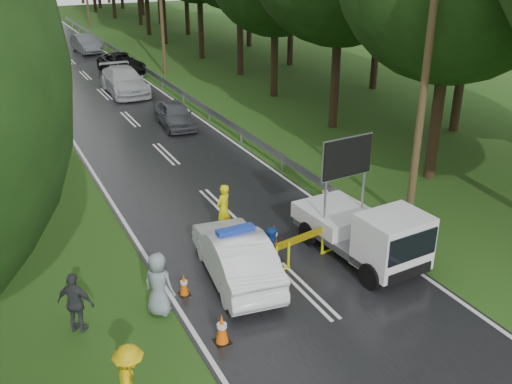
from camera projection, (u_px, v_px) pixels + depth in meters
ground at (305, 291)px, 15.37m from camera, size 160.00×160.00×0.00m
road at (85, 76)px, 39.96m from camera, size 7.00×140.00×0.02m
guardrail at (138, 64)px, 40.97m from camera, size 0.12×60.06×0.70m
utility_pole_near at (426, 71)px, 17.08m from camera, size 1.40×0.24×10.00m
police_sedan at (236, 256)px, 15.67m from camera, size 2.03×4.47×1.56m
work_truck at (367, 232)px, 16.46m from camera, size 2.21×4.47×3.46m
barrier at (306, 240)px, 16.49m from camera, size 2.27×0.47×0.95m
officer at (224, 209)px, 18.14m from camera, size 0.72×0.64×1.65m
civilian at (272, 253)px, 15.68m from camera, size 0.96×0.94×1.56m
bystander_left at (131, 382)px, 11.03m from camera, size 0.78×1.15×1.65m
bystander_mid at (76, 303)px, 13.47m from camera, size 0.97×0.89×1.59m
bystander_right at (159, 284)px, 14.12m from camera, size 0.95×0.98×1.69m
queue_car_first at (175, 114)px, 28.73m from camera, size 1.82×3.88×1.28m
queue_car_second at (124, 81)px, 34.98m from camera, size 2.24×5.40×1.56m
queue_car_third at (122, 63)px, 40.48m from camera, size 2.76×5.16×1.38m
queue_car_fourth at (86, 43)px, 47.96m from camera, size 1.92×4.67×1.51m
cone_near_left at (222, 329)px, 13.23m from camera, size 0.38×0.38×0.80m
cone_center at (264, 248)px, 16.76m from camera, size 0.36×0.36×0.77m
cone_far at (274, 236)px, 17.42m from camera, size 0.35×0.35×0.75m
cone_left_mid at (184, 285)px, 15.07m from camera, size 0.30×0.30×0.64m
cone_right at (325, 194)px, 20.33m from camera, size 0.35×0.35×0.75m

